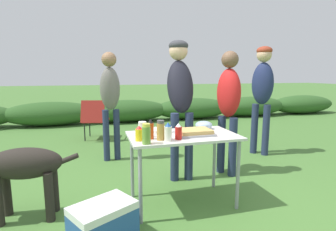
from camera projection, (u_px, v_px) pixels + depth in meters
The scene contains 20 objects.
ground_plane at pixel (182, 202), 2.79m from camera, with size 60.00×60.00×0.00m, color #477533.
shrub_hedge at pixel (127, 111), 7.41m from camera, with size 14.40×0.90×0.62m.
folding_table at pixel (183, 142), 2.68m from camera, with size 1.10×0.64×0.74m.
food_tray at pixel (194, 132), 2.67m from camera, with size 0.37×0.28×0.06m.
plate_stack at pixel (160, 131), 2.75m from camera, with size 0.22×0.22×0.04m, color white.
mixing_bowl at pixel (204, 125), 2.94m from camera, with size 0.19×0.19×0.09m, color #99B2CC.
paper_cup_stack at pixel (142, 129), 2.56m from camera, with size 0.08×0.08×0.15m, color white.
spice_jar at pixel (161, 130), 2.44m from camera, with size 0.07×0.07×0.19m.
mayo_bottle at pixel (168, 132), 2.40m from camera, with size 0.07×0.07×0.18m.
hot_sauce_bottle at pixel (151, 129), 2.48m from camera, with size 0.06×0.06×0.20m.
ketchup_bottle at pixel (178, 132), 2.47m from camera, with size 0.07×0.07×0.16m.
relish_jar at pixel (146, 134), 2.30m from camera, with size 0.08×0.08×0.18m.
mustard_bottle at pixel (139, 134), 2.42m from camera, with size 0.07×0.07×0.14m.
standing_person_in_dark_puffer at pixel (180, 89), 3.34m from camera, with size 0.39×0.52×1.78m.
standing_person_in_gray_fleece at pixel (262, 87), 4.30m from camera, with size 0.41×0.43×1.79m.
standing_person_with_beanie at pixel (110, 94), 4.00m from camera, with size 0.33×0.25×1.68m.
standing_person_in_olive_jacket at pixel (228, 101), 3.43m from camera, with size 0.37×0.41×1.64m.
dog at pixel (17, 167), 2.40m from camera, with size 1.05×0.35×0.76m.
camp_chair_green_behind_table at pixel (95, 117), 5.35m from camera, with size 0.59×0.68×0.83m.
cooler_box at pixel (103, 224), 2.08m from camera, with size 0.58×0.52×0.34m.
Camera 1 is at (-0.84, -2.47, 1.36)m, focal length 28.00 mm.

